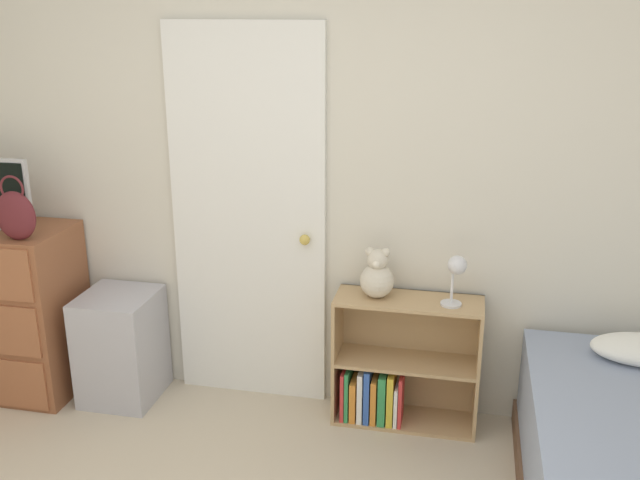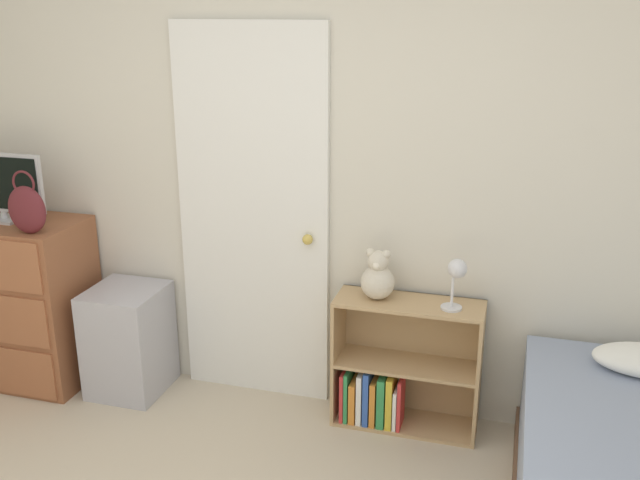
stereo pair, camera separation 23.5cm
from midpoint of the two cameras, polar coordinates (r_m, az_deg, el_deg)
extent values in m
cube|color=beige|center=(3.72, 0.33, 5.31)|extent=(10.00, 0.06, 2.55)
cube|color=white|center=(3.82, -3.62, 1.68)|extent=(0.84, 0.04, 2.05)
sphere|color=gold|center=(3.71, 0.81, 0.02)|extent=(0.06, 0.06, 0.06)
cube|color=brown|center=(4.47, -21.85, -4.48)|extent=(0.87, 0.48, 0.97)
cube|color=#B7B7BC|center=(4.31, -22.48, 1.55)|extent=(0.19, 0.16, 0.01)
cylinder|color=#B7B7BC|center=(4.30, -22.52, 1.90)|extent=(0.04, 0.04, 0.04)
cube|color=#B7B7BC|center=(4.26, -22.82, 4.28)|extent=(0.54, 0.02, 0.33)
ellipsoid|color=#591E23|center=(3.98, -20.85, 2.24)|extent=(0.22, 0.09, 0.26)
torus|color=#591E23|center=(3.94, -21.08, 4.25)|extent=(0.13, 0.01, 0.13)
cube|color=#ADADB7|center=(4.18, -13.50, -7.80)|extent=(0.39, 0.41, 0.62)
cube|color=tan|center=(3.82, 3.26, -9.21)|extent=(0.02, 0.27, 0.70)
cube|color=tan|center=(3.75, 14.39, -10.38)|extent=(0.02, 0.27, 0.70)
cube|color=tan|center=(3.94, 8.52, -14.22)|extent=(0.71, 0.27, 0.02)
cube|color=tan|center=(3.77, 8.76, -9.84)|extent=(0.71, 0.27, 0.02)
cube|color=tan|center=(3.62, 9.03, -5.07)|extent=(0.71, 0.27, 0.02)
cube|color=tan|center=(3.88, 9.03, -8.95)|extent=(0.75, 0.01, 0.70)
cube|color=red|center=(3.88, 3.81, -12.04)|extent=(0.02, 0.20, 0.27)
cube|color=#338C4C|center=(3.87, 4.12, -12.09)|extent=(0.02, 0.18, 0.28)
cube|color=orange|center=(3.87, 4.56, -12.60)|extent=(0.03, 0.15, 0.23)
cube|color=white|center=(3.86, 5.19, -12.17)|extent=(0.03, 0.19, 0.28)
cube|color=#3359B2|center=(3.87, 5.76, -11.98)|extent=(0.03, 0.22, 0.30)
cube|color=orange|center=(3.85, 6.23, -12.56)|extent=(0.03, 0.18, 0.25)
cube|color=#338C4C|center=(3.84, 6.85, -12.51)|extent=(0.04, 0.16, 0.28)
cube|color=gold|center=(3.83, 7.52, -12.48)|extent=(0.03, 0.17, 0.29)
cube|color=white|center=(3.85, 7.97, -12.98)|extent=(0.02, 0.17, 0.22)
cube|color=red|center=(3.82, 8.30, -12.69)|extent=(0.02, 0.15, 0.28)
sphere|color=beige|center=(3.60, 6.50, -3.41)|extent=(0.17, 0.17, 0.17)
sphere|color=beige|center=(3.56, 6.57, -1.71)|extent=(0.11, 0.11, 0.11)
sphere|color=silver|center=(3.52, 6.43, -2.07)|extent=(0.04, 0.04, 0.04)
sphere|color=beige|center=(3.55, 5.95, -1.04)|extent=(0.05, 0.05, 0.05)
sphere|color=beige|center=(3.54, 7.23, -1.15)|extent=(0.05, 0.05, 0.05)
cylinder|color=silver|center=(3.57, 12.33, -5.33)|extent=(0.10, 0.10, 0.01)
cylinder|color=silver|center=(3.54, 12.43, -3.93)|extent=(0.01, 0.01, 0.18)
sphere|color=silver|center=(3.48, 12.85, -2.26)|extent=(0.09, 0.09, 0.09)
camera|label=1|loc=(0.12, -88.07, 0.64)|focal=40.00mm
camera|label=2|loc=(0.12, 91.93, -0.64)|focal=40.00mm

